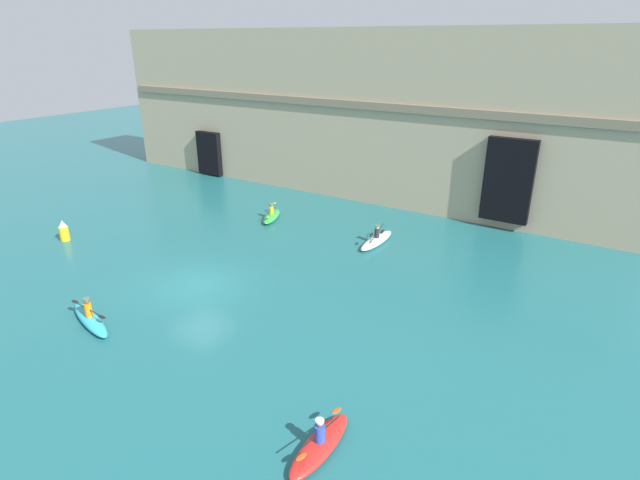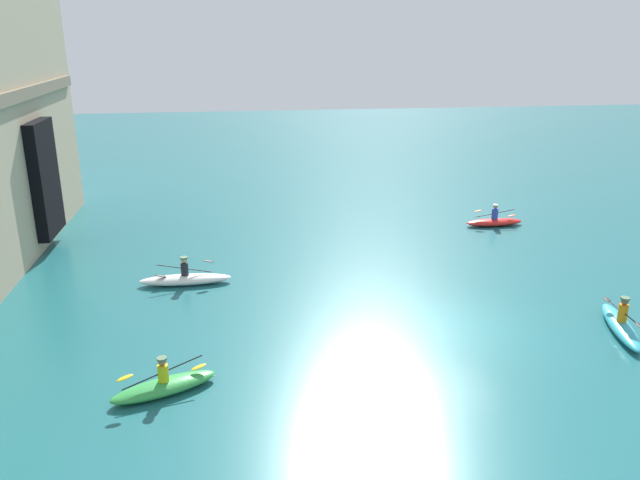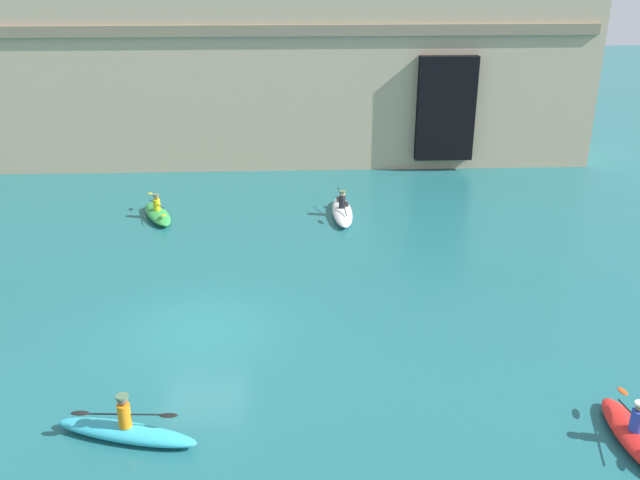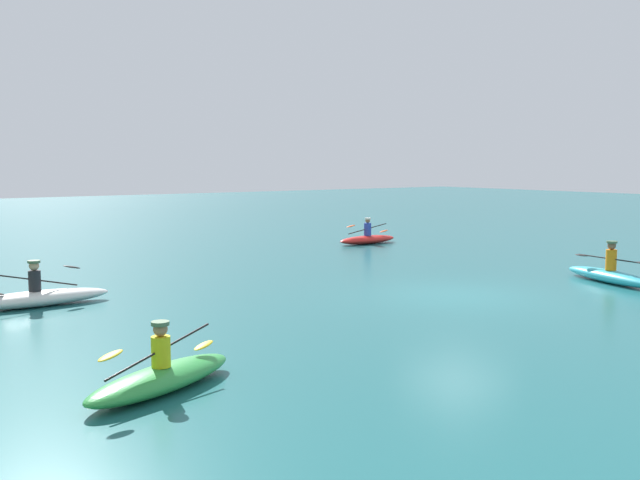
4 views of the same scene
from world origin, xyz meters
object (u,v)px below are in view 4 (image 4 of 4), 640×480
object	(u,v)px
kayak_red	(368,239)
kayak_green	(162,376)
kayak_cyan	(610,275)
kayak_white	(35,297)

from	to	relation	value
kayak_red	kayak_green	bearing A→B (deg)	40.31
kayak_cyan	kayak_white	size ratio (longest dim) A/B	1.01
kayak_cyan	kayak_red	bearing A→B (deg)	-167.01
kayak_red	kayak_cyan	size ratio (longest dim) A/B	0.83
kayak_green	kayak_white	world-z (taller)	kayak_white
kayak_green	kayak_red	bearing A→B (deg)	18.90
kayak_red	kayak_cyan	bearing A→B (deg)	85.48
kayak_red	kayak_white	distance (m)	15.87
kayak_red	kayak_white	world-z (taller)	kayak_white
kayak_red	kayak_white	bearing A→B (deg)	19.36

